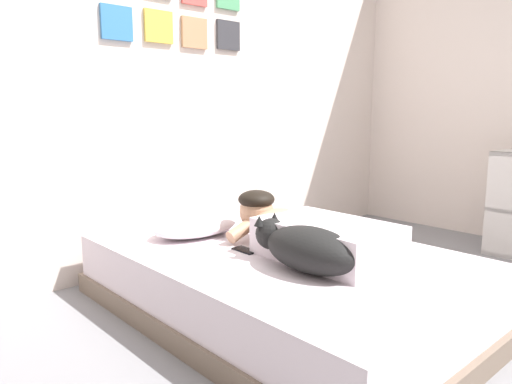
% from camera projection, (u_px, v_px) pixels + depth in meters
% --- Properties ---
extents(ground_plane, '(12.89, 12.89, 0.00)m').
position_uv_depth(ground_plane, '(374.00, 338.00, 2.20)').
color(ground_plane, gray).
extents(back_wall, '(4.44, 0.12, 2.50)m').
position_uv_depth(back_wall, '(173.00, 77.00, 3.18)').
color(back_wall, silver).
rests_on(back_wall, ground).
extents(bed, '(1.31, 1.99, 0.33)m').
position_uv_depth(bed, '(281.00, 282.00, 2.46)').
color(bed, '#726051').
rests_on(bed, ground).
extents(pillow, '(0.52, 0.32, 0.11)m').
position_uv_depth(pillow, '(196.00, 226.00, 2.70)').
color(pillow, silver).
rests_on(pillow, bed).
extents(person_lying, '(0.43, 0.92, 0.27)m').
position_uv_depth(person_lying, '(305.00, 232.00, 2.37)').
color(person_lying, silver).
rests_on(person_lying, bed).
extents(dog, '(0.26, 0.57, 0.21)m').
position_uv_depth(dog, '(306.00, 247.00, 2.11)').
color(dog, black).
rests_on(dog, bed).
extents(coffee_cup, '(0.12, 0.09, 0.07)m').
position_uv_depth(coffee_cup, '(274.00, 225.00, 2.80)').
color(coffee_cup, white).
rests_on(coffee_cup, bed).
extents(cell_phone, '(0.07, 0.14, 0.01)m').
position_uv_depth(cell_phone, '(245.00, 250.00, 2.41)').
color(cell_phone, black).
rests_on(cell_phone, bed).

